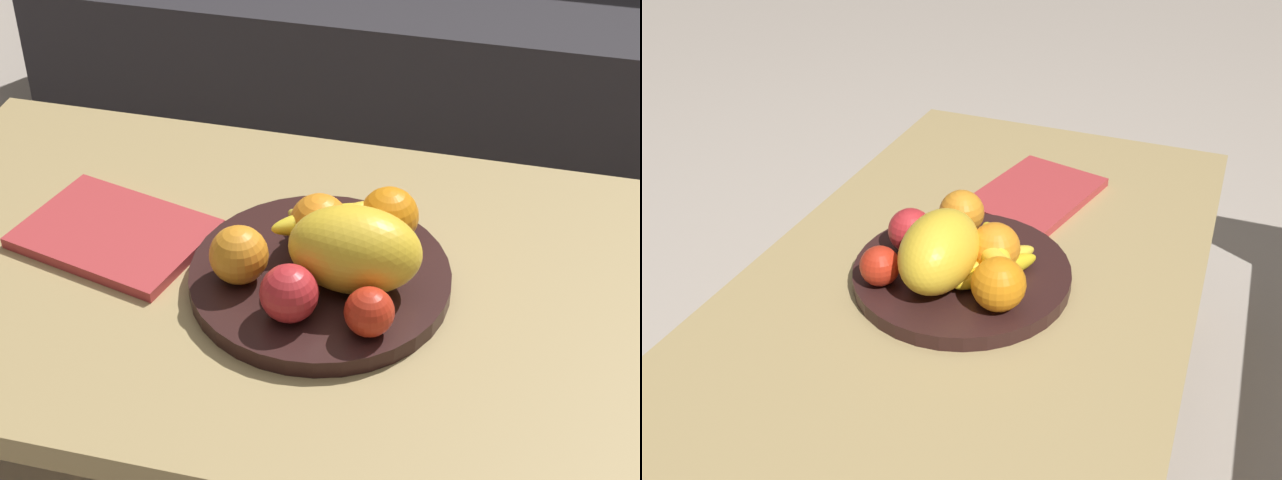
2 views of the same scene
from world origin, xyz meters
The scene contains 11 objects.
ground_plane centered at (0.00, 0.00, 0.00)m, with size 8.00×8.00×0.00m, color #AEA093.
coffee_table centered at (0.00, 0.00, 0.36)m, with size 1.30×0.70×0.39m.
fruit_bowl centered at (-0.01, -0.01, 0.41)m, with size 0.34×0.34×0.03m, color black.
melon_large_front centered at (0.03, -0.02, 0.47)m, with size 0.17×0.11×0.11m, color yellow.
orange_front centered at (-0.11, -0.05, 0.46)m, with size 0.08×0.08×0.08m, color orange.
orange_left centered at (0.06, 0.08, 0.46)m, with size 0.08×0.08×0.08m, color orange.
orange_right centered at (-0.03, 0.04, 0.46)m, with size 0.08×0.08×0.08m, color orange.
apple_front centered at (-0.03, -0.10, 0.45)m, with size 0.07×0.07×0.07m, color red.
apple_left centered at (0.07, -0.11, 0.45)m, with size 0.06×0.06×0.06m, color red.
banana_bunch centered at (-0.01, 0.05, 0.45)m, with size 0.17×0.13×0.06m.
magazine centered at (-0.32, 0.02, 0.40)m, with size 0.25×0.18×0.02m, color #B63639.
Camera 1 is at (0.23, -0.98, 1.24)m, focal length 55.86 mm.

